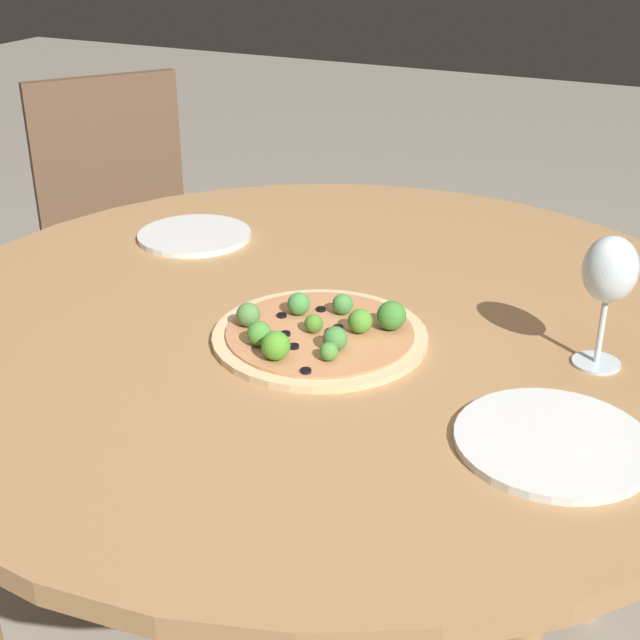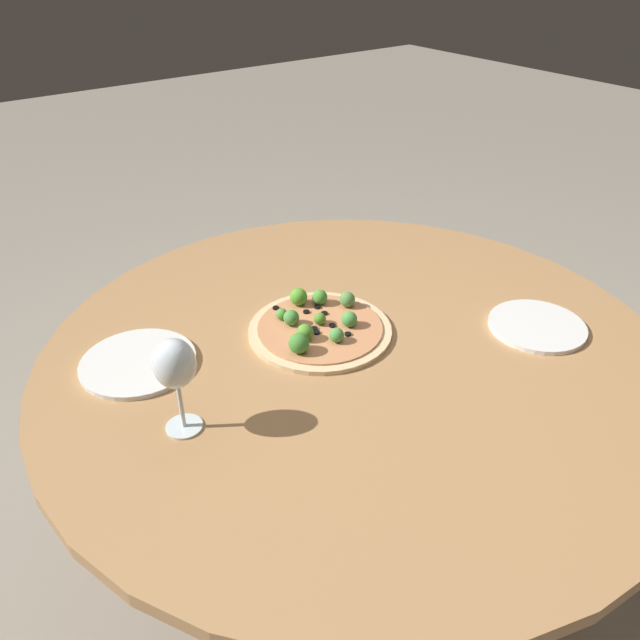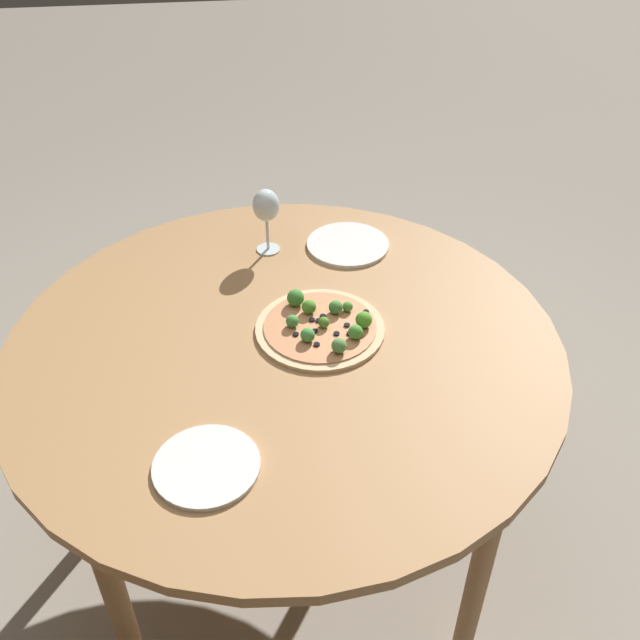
{
  "view_description": "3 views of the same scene",
  "coord_description": "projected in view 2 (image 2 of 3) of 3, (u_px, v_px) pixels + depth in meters",
  "views": [
    {
      "loc": [
        -1.07,
        -0.5,
        1.33
      ],
      "look_at": [
        -0.09,
        -0.03,
        0.8
      ],
      "focal_mm": 50.0,
      "sensor_mm": 36.0,
      "label": 1
    },
    {
      "loc": [
        0.77,
        -0.67,
        1.49
      ],
      "look_at": [
        -0.09,
        -0.03,
        0.8
      ],
      "focal_mm": 35.0,
      "sensor_mm": 36.0,
      "label": 2
    },
    {
      "loc": [
        0.08,
        1.23,
        1.8
      ],
      "look_at": [
        -0.09,
        -0.03,
        0.8
      ],
      "focal_mm": 40.0,
      "sensor_mm": 36.0,
      "label": 3
    }
  ],
  "objects": [
    {
      "name": "ground_plane",
      "position": [
        348.0,
        581.0,
        1.67
      ],
      "size": [
        12.0,
        12.0,
        0.0
      ],
      "primitive_type": "plane",
      "color": "gray"
    },
    {
      "name": "dining_table",
      "position": [
        356.0,
        374.0,
        1.29
      ],
      "size": [
        1.26,
        1.26,
        0.77
      ],
      "color": "#A87A4C",
      "rests_on": "ground_plane"
    },
    {
      "name": "pizza",
      "position": [
        319.0,
        326.0,
        1.29
      ],
      "size": [
        0.3,
        0.3,
        0.05
      ],
      "color": "#DBBC89",
      "rests_on": "dining_table"
    },
    {
      "name": "wine_glass",
      "position": [
        175.0,
        367.0,
        0.98
      ],
      "size": [
        0.07,
        0.07,
        0.18
      ],
      "color": "silver",
      "rests_on": "dining_table"
    },
    {
      "name": "plate_near",
      "position": [
        138.0,
        362.0,
        1.2
      ],
      "size": [
        0.22,
        0.22,
        0.01
      ],
      "color": "silver",
      "rests_on": "dining_table"
    },
    {
      "name": "plate_far",
      "position": [
        537.0,
        326.0,
        1.31
      ],
      "size": [
        0.2,
        0.2,
        0.01
      ],
      "color": "silver",
      "rests_on": "dining_table"
    }
  ]
}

